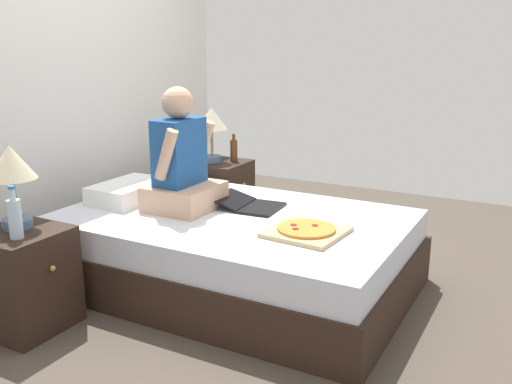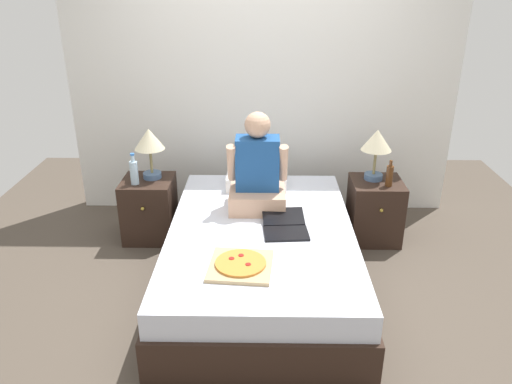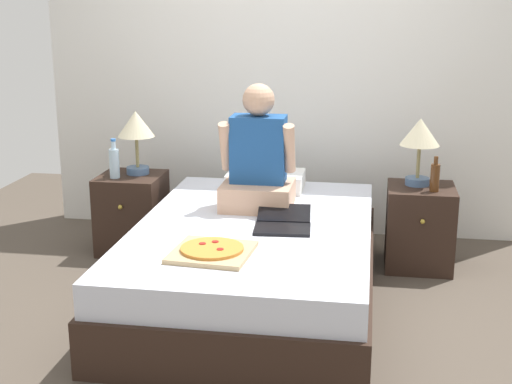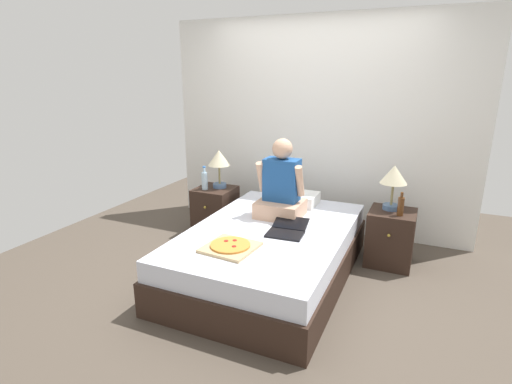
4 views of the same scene
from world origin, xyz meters
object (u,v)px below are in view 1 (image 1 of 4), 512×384
Objects in this scene: water_bottle at (15,217)px; nightstand_right at (220,194)px; lamp_on_left_nightstand at (11,168)px; bed at (234,251)px; pizza_box at (306,231)px; beer_bottle at (234,150)px; person_seated at (182,165)px; laptop at (252,205)px; nightstand_left at (24,279)px; lamp_on_right_nightstand at (211,123)px.

nightstand_right is (2.10, 0.09, -0.39)m from water_bottle.
bed is at bearing -39.08° from lamp_on_left_nightstand.
pizza_box is (0.96, -1.19, -0.17)m from water_bottle.
beer_bottle is (2.05, -0.15, -0.23)m from lamp_on_left_nightstand.
person_seated is at bearing -24.31° from lamp_on_left_nightstand.
laptop is 0.60m from pizza_box.
beer_bottle is at bearing 44.47° from pizza_box.
pizza_box is (-1.14, -1.28, 0.22)m from nightstand_right.
nightstand_right is 0.39m from beer_bottle.
bed is 1.25m from nightstand_left.
lamp_on_right_nightstand is 1.04× the size of pizza_box.
nightstand_left is at bearing 146.98° from laptop.
nightstand_left and laptop have the same top height.
lamp_on_right_nightstand is 1.96× the size of beer_bottle.
person_seated reaches higher than lamp_on_left_nightstand.
nightstand_left reaches higher than bed.
lamp_on_right_nightstand is at bearing 120.93° from nightstand_right.
nightstand_left is 1.43m from laptop.
pizza_box is at bearing -51.24° from water_bottle.
pizza_box is at bearing -95.99° from person_seated.
nightstand_left is at bearing 177.26° from beer_bottle.
lamp_on_right_nightstand is at bearing 45.64° from laptop.
water_bottle is (-1.09, 0.65, 0.43)m from bed.
water_bottle is 1.44m from laptop.
lamp_on_left_nightstand is at bearing 122.16° from pizza_box.
bed is 9.39× the size of beer_bottle.
beer_bottle is 0.53× the size of pizza_box.
pizza_box is (-0.31, -0.51, -0.00)m from laptop.
person_seated is (0.97, -0.37, 0.49)m from nightstand_left.
person_seated reaches higher than water_bottle.
bed is 1.25m from nightstand_right.
lamp_on_right_nightstand is 1.21m from laptop.
beer_bottle is at bearing -2.74° from nightstand_left.
water_bottle is 1.54m from pizza_box.
laptop is at bearing -143.39° from beer_bottle.
lamp_on_right_nightstand reaches higher than pizza_box.
lamp_on_left_nightstand is (0.04, 0.05, 0.61)m from nightstand_left.
person_seated is 0.52m from laptop.
nightstand_left is at bearing 124.38° from pizza_box.
bed is at bearing -30.70° from water_bottle.
pizza_box is at bearing -103.23° from bed.
pizza_box is at bearing -131.51° from nightstand_right.
laptop is at bearing -134.36° from lamp_on_right_nightstand.
person_seated is (-1.11, -0.27, 0.12)m from beer_bottle.
bed is at bearing -143.86° from nightstand_right.
nightstand_left is 0.61m from lamp_on_left_nightstand.
nightstand_left is 0.41m from water_bottle.
nightstand_left is 1.15m from person_seated.
bed is 0.32m from laptop.
lamp_on_right_nightstand is (1.95, 0.00, 0.00)m from lamp_on_left_nightstand.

